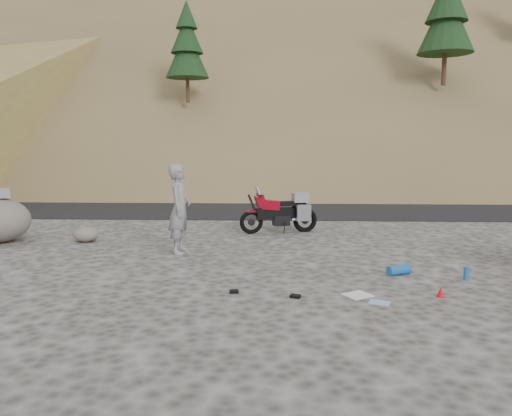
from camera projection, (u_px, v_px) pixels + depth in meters
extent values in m
plane|color=#3C3A38|center=(270.00, 265.00, 9.69)|extent=(140.00, 140.00, 0.00)
cube|color=black|center=(273.00, 206.00, 18.61)|extent=(120.00, 7.00, 0.05)
cube|color=brown|center=(301.00, 68.00, 38.28)|extent=(110.00, 51.90, 46.72)
cube|color=brown|center=(301.00, 64.00, 38.24)|extent=(110.00, 43.28, 36.46)
cube|color=brown|center=(293.00, 40.00, 57.30)|extent=(120.00, 40.00, 30.00)
cylinder|color=#392314|center=(188.00, 87.00, 23.08)|extent=(0.17, 0.17, 1.40)
cone|color=black|center=(187.00, 53.00, 22.87)|extent=(2.00, 2.00, 2.25)
cone|color=black|center=(187.00, 34.00, 22.76)|extent=(1.50, 1.50, 1.76)
cone|color=black|center=(186.00, 14.00, 22.65)|extent=(1.00, 1.00, 1.26)
cylinder|color=#392314|center=(444.00, 66.00, 23.45)|extent=(0.22, 0.22, 1.82)
cone|color=black|center=(446.00, 21.00, 23.19)|extent=(2.60, 2.60, 2.92)
torus|color=black|center=(251.00, 222.00, 12.93)|extent=(0.63, 0.28, 0.62)
cylinder|color=black|center=(251.00, 222.00, 12.93)|extent=(0.20, 0.11, 0.19)
torus|color=black|center=(305.00, 220.00, 13.27)|extent=(0.67, 0.30, 0.66)
cylinder|color=black|center=(305.00, 220.00, 13.27)|extent=(0.22, 0.13, 0.21)
cylinder|color=black|center=(254.00, 209.00, 12.91)|extent=(0.36, 0.15, 0.77)
cylinder|color=black|center=(259.00, 195.00, 12.89)|extent=(0.20, 0.58, 0.04)
cube|color=black|center=(278.00, 213.00, 13.07)|extent=(1.15, 0.52, 0.28)
cube|color=black|center=(281.00, 220.00, 13.11)|extent=(0.49, 0.39, 0.26)
cube|color=maroon|center=(270.00, 205.00, 12.99)|extent=(0.55, 0.41, 0.29)
cube|color=maroon|center=(260.00, 201.00, 12.91)|extent=(0.36, 0.39, 0.33)
cube|color=silver|center=(258.00, 191.00, 12.87)|extent=(0.18, 0.30, 0.24)
cube|color=black|center=(286.00, 203.00, 13.09)|extent=(0.56, 0.34, 0.11)
cube|color=black|center=(299.00, 204.00, 13.17)|extent=(0.36, 0.25, 0.09)
cube|color=#A4A3A8|center=(304.00, 213.00, 12.97)|extent=(0.39, 0.21, 0.43)
cube|color=#A4A3A8|center=(298.00, 210.00, 13.44)|extent=(0.39, 0.21, 0.43)
cube|color=gray|center=(300.00, 197.00, 13.15)|extent=(0.47, 0.42, 0.25)
cube|color=maroon|center=(251.00, 211.00, 12.90)|extent=(0.30, 0.18, 0.04)
cylinder|color=black|center=(285.00, 227.00, 12.98)|extent=(0.07, 0.20, 0.34)
cylinder|color=#A4A3A8|center=(300.00, 219.00, 13.09)|extent=(0.44, 0.20, 0.12)
imported|color=gray|center=(181.00, 253.00, 10.77)|extent=(0.51, 0.73, 1.92)
ellipsoid|color=#615B53|center=(86.00, 234.00, 11.94)|extent=(0.75, 0.71, 0.36)
cube|color=white|center=(358.00, 295.00, 7.77)|extent=(0.52, 0.51, 0.01)
cylinder|color=#1C58A8|center=(399.00, 270.00, 8.98)|extent=(0.47, 0.34, 0.18)
cylinder|color=#1C58A8|center=(466.00, 274.00, 8.63)|extent=(0.09, 0.09, 0.23)
cone|color=red|center=(441.00, 292.00, 7.69)|extent=(0.15, 0.15, 0.16)
cube|color=black|center=(295.00, 296.00, 7.67)|extent=(0.18, 0.15, 0.04)
cube|color=black|center=(234.00, 291.00, 7.91)|extent=(0.15, 0.13, 0.05)
cube|color=#91B5E0|center=(380.00, 303.00, 7.41)|extent=(0.36, 0.32, 0.01)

